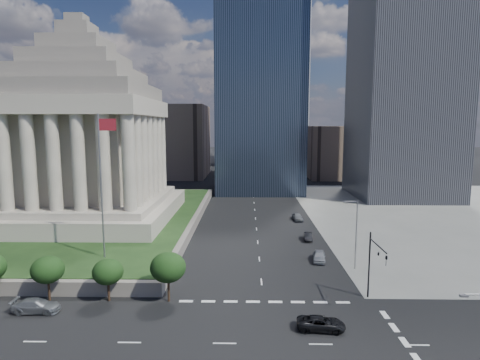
{
  "coord_description": "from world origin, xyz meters",
  "views": [
    {
      "loc": [
        -1.96,
        -30.15,
        20.31
      ],
      "look_at": [
        -2.8,
        19.38,
        13.54
      ],
      "focal_mm": 30.0,
      "sensor_mm": 36.0,
      "label": 1
    }
  ],
  "objects_px": {
    "street_lamp_north": "(355,230)",
    "parked_sedan_far": "(297,217)",
    "parked_sedan_mid": "(308,237)",
    "flagpole": "(102,178)",
    "pickup_truck": "(321,323)",
    "traffic_signal_ne": "(374,260)",
    "parked_sedan_near": "(319,256)",
    "war_memorial": "(82,120)",
    "suv_grey": "(36,306)"
  },
  "relations": [
    {
      "from": "parked_sedan_mid",
      "to": "parked_sedan_near",
      "type": "bearing_deg",
      "value": -84.56
    },
    {
      "from": "street_lamp_north",
      "to": "suv_grey",
      "type": "distance_m",
      "value": 41.06
    },
    {
      "from": "street_lamp_north",
      "to": "parked_sedan_far",
      "type": "height_order",
      "value": "street_lamp_north"
    },
    {
      "from": "war_memorial",
      "to": "flagpole",
      "type": "xyz_separation_m",
      "value": [
        12.17,
        -24.0,
        -8.29
      ]
    },
    {
      "from": "war_memorial",
      "to": "pickup_truck",
      "type": "distance_m",
      "value": 60.12
    },
    {
      "from": "street_lamp_north",
      "to": "flagpole",
      "type": "bearing_deg",
      "value": -178.37
    },
    {
      "from": "war_memorial",
      "to": "street_lamp_north",
      "type": "xyz_separation_m",
      "value": [
        47.33,
        -23.0,
        -15.74
      ]
    },
    {
      "from": "street_lamp_north",
      "to": "pickup_truck",
      "type": "relative_size",
      "value": 2.07
    },
    {
      "from": "parked_sedan_near",
      "to": "parked_sedan_far",
      "type": "xyz_separation_m",
      "value": [
        0.0,
        26.22,
        0.01
      ]
    },
    {
      "from": "street_lamp_north",
      "to": "parked_sedan_far",
      "type": "bearing_deg",
      "value": 98.35
    },
    {
      "from": "flagpole",
      "to": "street_lamp_north",
      "type": "xyz_separation_m",
      "value": [
        35.16,
        1.0,
        -7.45
      ]
    },
    {
      "from": "traffic_signal_ne",
      "to": "street_lamp_north",
      "type": "distance_m",
      "value": 11.34
    },
    {
      "from": "pickup_truck",
      "to": "parked_sedan_mid",
      "type": "distance_m",
      "value": 31.79
    },
    {
      "from": "flagpole",
      "to": "parked_sedan_far",
      "type": "height_order",
      "value": "flagpole"
    },
    {
      "from": "flagpole",
      "to": "pickup_truck",
      "type": "distance_m",
      "value": 34.17
    },
    {
      "from": "parked_sedan_near",
      "to": "war_memorial",
      "type": "bearing_deg",
      "value": 164.67
    },
    {
      "from": "parked_sedan_mid",
      "to": "suv_grey",
      "type": "bearing_deg",
      "value": -134.76
    },
    {
      "from": "war_memorial",
      "to": "parked_sedan_far",
      "type": "xyz_separation_m",
      "value": [
        43.0,
        6.48,
        -20.62
      ]
    },
    {
      "from": "traffic_signal_ne",
      "to": "parked_sedan_far",
      "type": "relative_size",
      "value": 1.76
    },
    {
      "from": "traffic_signal_ne",
      "to": "parked_sedan_near",
      "type": "xyz_separation_m",
      "value": [
        -3.5,
        14.56,
        -4.48
      ]
    },
    {
      "from": "pickup_truck",
      "to": "suv_grey",
      "type": "xyz_separation_m",
      "value": [
        -30.46,
        3.3,
        0.07
      ]
    },
    {
      "from": "war_memorial",
      "to": "parked_sedan_mid",
      "type": "height_order",
      "value": "war_memorial"
    },
    {
      "from": "traffic_signal_ne",
      "to": "street_lamp_north",
      "type": "xyz_separation_m",
      "value": [
        0.83,
        11.3,
        0.41
      ]
    },
    {
      "from": "traffic_signal_ne",
      "to": "pickup_truck",
      "type": "distance_m",
      "value": 10.29
    },
    {
      "from": "street_lamp_north",
      "to": "suv_grey",
      "type": "height_order",
      "value": "street_lamp_north"
    },
    {
      "from": "suv_grey",
      "to": "parked_sedan_mid",
      "type": "height_order",
      "value": "suv_grey"
    },
    {
      "from": "pickup_truck",
      "to": "parked_sedan_near",
      "type": "height_order",
      "value": "parked_sedan_near"
    },
    {
      "from": "parked_sedan_mid",
      "to": "street_lamp_north",
      "type": "bearing_deg",
      "value": -67.72
    },
    {
      "from": "war_memorial",
      "to": "suv_grey",
      "type": "relative_size",
      "value": 7.6
    },
    {
      "from": "flagpole",
      "to": "street_lamp_north",
      "type": "height_order",
      "value": "flagpole"
    },
    {
      "from": "flagpole",
      "to": "pickup_truck",
      "type": "relative_size",
      "value": 4.14
    },
    {
      "from": "war_memorial",
      "to": "flagpole",
      "type": "bearing_deg",
      "value": -63.11
    },
    {
      "from": "war_memorial",
      "to": "flagpole",
      "type": "height_order",
      "value": "war_memorial"
    },
    {
      "from": "traffic_signal_ne",
      "to": "pickup_truck",
      "type": "bearing_deg",
      "value": -139.4
    },
    {
      "from": "parked_sedan_mid",
      "to": "parked_sedan_far",
      "type": "bearing_deg",
      "value": 95.44
    },
    {
      "from": "parked_sedan_far",
      "to": "war_memorial",
      "type": "bearing_deg",
      "value": -175.89
    },
    {
      "from": "pickup_truck",
      "to": "parked_sedan_mid",
      "type": "bearing_deg",
      "value": -1.3
    },
    {
      "from": "traffic_signal_ne",
      "to": "street_lamp_north",
      "type": "relative_size",
      "value": 0.8
    },
    {
      "from": "flagpole",
      "to": "parked_sedan_near",
      "type": "xyz_separation_m",
      "value": [
        30.83,
        4.26,
        -12.35
      ]
    },
    {
      "from": "traffic_signal_ne",
      "to": "parked_sedan_far",
      "type": "height_order",
      "value": "traffic_signal_ne"
    },
    {
      "from": "parked_sedan_near",
      "to": "parked_sedan_far",
      "type": "bearing_deg",
      "value": 99.33
    },
    {
      "from": "suv_grey",
      "to": "parked_sedan_mid",
      "type": "xyz_separation_m",
      "value": [
        33.96,
        28.3,
        -0.08
      ]
    },
    {
      "from": "war_memorial",
      "to": "parked_sedan_near",
      "type": "height_order",
      "value": "war_memorial"
    },
    {
      "from": "war_memorial",
      "to": "street_lamp_north",
      "type": "distance_m",
      "value": 54.92
    },
    {
      "from": "street_lamp_north",
      "to": "suv_grey",
      "type": "xyz_separation_m",
      "value": [
        -38.29,
        -14.0,
        -4.92
      ]
    },
    {
      "from": "street_lamp_north",
      "to": "war_memorial",
      "type": "bearing_deg",
      "value": 154.08
    },
    {
      "from": "parked_sedan_near",
      "to": "parked_sedan_mid",
      "type": "bearing_deg",
      "value": 99.33
    },
    {
      "from": "parked_sedan_near",
      "to": "parked_sedan_mid",
      "type": "height_order",
      "value": "parked_sedan_near"
    },
    {
      "from": "traffic_signal_ne",
      "to": "parked_sedan_mid",
      "type": "height_order",
      "value": "traffic_signal_ne"
    },
    {
      "from": "parked_sedan_mid",
      "to": "pickup_truck",
      "type": "bearing_deg",
      "value": -90.87
    }
  ]
}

